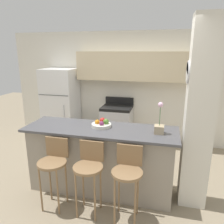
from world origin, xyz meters
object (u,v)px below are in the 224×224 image
Objects in this scene: refrigerator at (61,106)px; trash_bin at (82,138)px; bar_stool_left at (54,163)px; orchid_vase at (159,126)px; stove_range at (117,125)px; bar_stool_right at (128,172)px; fruit_bowl at (102,124)px; bar_stool_mid at (89,167)px.

refrigerator is 4.54× the size of trash_bin.
bar_stool_left is 2.21× the size of orchid_vase.
stove_range is 2.38m from bar_stool_right.
bar_stool_right is 2.21× the size of orchid_vase.
stove_range is 0.85m from trash_bin.
orchid_vase is (0.34, 0.51, 0.47)m from bar_stool_right.
refrigerator reaches higher than fruit_bowl.
refrigerator is 1.77× the size of bar_stool_left.
stove_range is 2.29m from bar_stool_mid.
bar_stool_right reaches higher than trash_bin.
bar_stool_left is at bearing -78.77° from trash_bin.
orchid_vase is at bearing 20.54° from bar_stool_left.
bar_stool_left and bar_stool_mid have the same top height.
bar_stool_right is 2.57× the size of trash_bin.
stove_range is at bearing 105.83° from bar_stool_right.
orchid_vase reaches higher than stove_range.
bar_stool_right is (0.65, -2.28, 0.20)m from stove_range.
orchid_vase is at bearing -60.87° from stove_range.
trash_bin is at bearing -20.64° from refrigerator.
stove_range is (1.36, 0.05, -0.40)m from refrigerator.
bar_stool_left is at bearing -99.09° from stove_range.
bar_stool_mid is (1.50, -2.23, -0.20)m from refrigerator.
bar_stool_right is 3.33× the size of fruit_bowl.
refrigerator is 1.61× the size of stove_range.
fruit_bowl reaches higher than stove_range.
bar_stool_left is at bearing -159.46° from orchid_vase.
bar_stool_left is at bearing 180.00° from bar_stool_mid.
orchid_vase reaches higher than trash_bin.
bar_stool_left is 0.51m from bar_stool_mid.
fruit_bowl is (-0.50, 0.58, 0.40)m from bar_stool_right.
bar_stool_left is (0.99, -2.23, -0.20)m from refrigerator.
stove_range is 1.10× the size of bar_stool_right.
stove_range is 1.80m from fruit_bowl.
orchid_vase reaches higher than bar_stool_mid.
bar_stool_right is (0.51, 0.00, 0.00)m from bar_stool_mid.
fruit_bowl reaches higher than bar_stool_left.
refrigerator reaches higher than bar_stool_right.
stove_range is 1.10× the size of bar_stool_left.
stove_range reaches higher than bar_stool_mid.
orchid_vase is (1.35, 0.51, 0.47)m from bar_stool_left.
refrigerator is 2.45m from bar_stool_left.
bar_stool_mid reaches higher than trash_bin.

